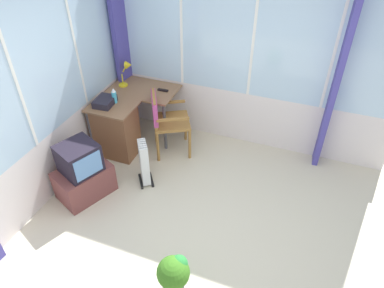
{
  "coord_description": "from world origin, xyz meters",
  "views": [
    {
      "loc": [
        -2.32,
        -0.81,
        3.23
      ],
      "look_at": [
        0.64,
        0.32,
        0.79
      ],
      "focal_mm": 33.1,
      "sensor_mm": 36.0,
      "label": 1
    }
  ],
  "objects_px": {
    "desk_lamp": "(127,70)",
    "tv_on_stand": "(83,174)",
    "wooden_armchair": "(163,116)",
    "paper_tray": "(105,102)",
    "tv_remote": "(163,90)",
    "space_heater": "(144,162)",
    "desk": "(118,127)",
    "spray_bottle": "(114,96)",
    "potted_plant": "(174,273)"
  },
  "relations": [
    {
      "from": "space_heater",
      "to": "tv_on_stand",
      "type": "bearing_deg",
      "value": 129.3
    },
    {
      "from": "desk_lamp",
      "to": "tv_remote",
      "type": "relative_size",
      "value": 2.33
    },
    {
      "from": "desk_lamp",
      "to": "tv_on_stand",
      "type": "xyz_separation_m",
      "value": [
        -1.51,
        -0.14,
        -0.66
      ]
    },
    {
      "from": "tv_remote",
      "to": "space_heater",
      "type": "bearing_deg",
      "value": -171.04
    },
    {
      "from": "tv_on_stand",
      "to": "tv_remote",
      "type": "bearing_deg",
      "value": -15.32
    },
    {
      "from": "desk",
      "to": "potted_plant",
      "type": "relative_size",
      "value": 2.65
    },
    {
      "from": "desk",
      "to": "space_heater",
      "type": "bearing_deg",
      "value": -124.92
    },
    {
      "from": "wooden_armchair",
      "to": "paper_tray",
      "type": "bearing_deg",
      "value": 109.94
    },
    {
      "from": "tv_remote",
      "to": "tv_on_stand",
      "type": "relative_size",
      "value": 0.2
    },
    {
      "from": "desk_lamp",
      "to": "wooden_armchair",
      "type": "height_order",
      "value": "desk_lamp"
    },
    {
      "from": "wooden_armchair",
      "to": "space_heater",
      "type": "distance_m",
      "value": 0.72
    },
    {
      "from": "desk",
      "to": "wooden_armchair",
      "type": "relative_size",
      "value": 1.23
    },
    {
      "from": "desk_lamp",
      "to": "potted_plant",
      "type": "height_order",
      "value": "desk_lamp"
    },
    {
      "from": "spray_bottle",
      "to": "tv_on_stand",
      "type": "xyz_separation_m",
      "value": [
        -0.98,
        -0.06,
        -0.54
      ]
    },
    {
      "from": "desk",
      "to": "tv_remote",
      "type": "xyz_separation_m",
      "value": [
        0.58,
        -0.45,
        0.37
      ]
    },
    {
      "from": "desk_lamp",
      "to": "wooden_armchair",
      "type": "relative_size",
      "value": 0.38
    },
    {
      "from": "space_heater",
      "to": "tv_remote",
      "type": "bearing_deg",
      "value": 9.72
    },
    {
      "from": "desk_lamp",
      "to": "tv_on_stand",
      "type": "bearing_deg",
      "value": -174.57
    },
    {
      "from": "desk",
      "to": "space_heater",
      "type": "xyz_separation_m",
      "value": [
        -0.43,
        -0.62,
        -0.1
      ]
    },
    {
      "from": "paper_tray",
      "to": "desk",
      "type": "bearing_deg",
      "value": -76.35
    },
    {
      "from": "spray_bottle",
      "to": "tv_on_stand",
      "type": "height_order",
      "value": "spray_bottle"
    },
    {
      "from": "tv_remote",
      "to": "potted_plant",
      "type": "distance_m",
      "value": 2.61
    },
    {
      "from": "desk_lamp",
      "to": "paper_tray",
      "type": "distance_m",
      "value": 0.65
    },
    {
      "from": "paper_tray",
      "to": "space_heater",
      "type": "xyz_separation_m",
      "value": [
        -0.41,
        -0.74,
        -0.5
      ]
    },
    {
      "from": "tv_on_stand",
      "to": "space_heater",
      "type": "height_order",
      "value": "tv_on_stand"
    },
    {
      "from": "tv_remote",
      "to": "space_heater",
      "type": "xyz_separation_m",
      "value": [
        -1.02,
        -0.17,
        -0.46
      ]
    },
    {
      "from": "tv_on_stand",
      "to": "spray_bottle",
      "type": "bearing_deg",
      "value": 3.57
    },
    {
      "from": "desk_lamp",
      "to": "potted_plant",
      "type": "bearing_deg",
      "value": -143.9
    },
    {
      "from": "paper_tray",
      "to": "potted_plant",
      "type": "height_order",
      "value": "paper_tray"
    },
    {
      "from": "tv_remote",
      "to": "wooden_armchair",
      "type": "xyz_separation_m",
      "value": [
        -0.35,
        -0.15,
        -0.18
      ]
    },
    {
      "from": "desk",
      "to": "tv_on_stand",
      "type": "distance_m",
      "value": 0.92
    },
    {
      "from": "spray_bottle",
      "to": "potted_plant",
      "type": "height_order",
      "value": "spray_bottle"
    },
    {
      "from": "tv_remote",
      "to": "spray_bottle",
      "type": "relative_size",
      "value": 0.69
    },
    {
      "from": "tv_remote",
      "to": "potted_plant",
      "type": "xyz_separation_m",
      "value": [
        -2.29,
        -1.13,
        -0.53
      ]
    },
    {
      "from": "tv_remote",
      "to": "paper_tray",
      "type": "distance_m",
      "value": 0.83
    },
    {
      "from": "tv_remote",
      "to": "paper_tray",
      "type": "relative_size",
      "value": 0.5
    },
    {
      "from": "wooden_armchair",
      "to": "tv_on_stand",
      "type": "distance_m",
      "value": 1.3
    },
    {
      "from": "potted_plant",
      "to": "desk",
      "type": "bearing_deg",
      "value": 42.74
    },
    {
      "from": "potted_plant",
      "to": "spray_bottle",
      "type": "bearing_deg",
      "value": 42.05
    },
    {
      "from": "space_heater",
      "to": "spray_bottle",
      "type": "bearing_deg",
      "value": 52.14
    },
    {
      "from": "paper_tray",
      "to": "tv_remote",
      "type": "bearing_deg",
      "value": -42.76
    },
    {
      "from": "desk_lamp",
      "to": "space_heater",
      "type": "distance_m",
      "value": 1.44
    },
    {
      "from": "tv_remote",
      "to": "tv_on_stand",
      "type": "xyz_separation_m",
      "value": [
        -1.5,
        0.41,
        -0.45
      ]
    },
    {
      "from": "spray_bottle",
      "to": "paper_tray",
      "type": "relative_size",
      "value": 0.72
    },
    {
      "from": "spray_bottle",
      "to": "desk",
      "type": "bearing_deg",
      "value": -161.33
    },
    {
      "from": "paper_tray",
      "to": "tv_on_stand",
      "type": "height_order",
      "value": "paper_tray"
    },
    {
      "from": "tv_remote",
      "to": "wooden_armchair",
      "type": "height_order",
      "value": "wooden_armchair"
    },
    {
      "from": "desk",
      "to": "desk_lamp",
      "type": "distance_m",
      "value": 0.84
    },
    {
      "from": "desk",
      "to": "paper_tray",
      "type": "bearing_deg",
      "value": 103.65
    },
    {
      "from": "paper_tray",
      "to": "tv_on_stand",
      "type": "distance_m",
      "value": 1.02
    }
  ]
}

